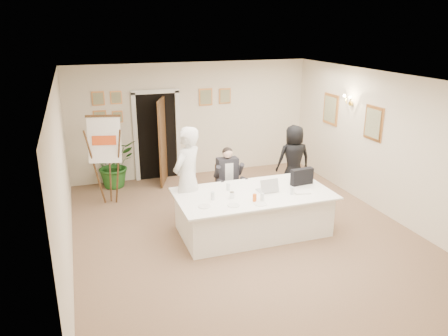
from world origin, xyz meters
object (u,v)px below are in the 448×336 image
at_px(flip_chart, 108,165).
at_px(potted_palm, 114,164).
at_px(laptop, 267,184).
at_px(paper_stack, 302,192).
at_px(oj_glass, 255,198).
at_px(steel_jug, 232,195).
at_px(conference_table, 253,212).
at_px(standing_man, 187,179).
at_px(laptop_bag, 302,177).
at_px(standing_woman, 294,159).
at_px(seated_man, 228,179).

relative_size(flip_chart, potted_palm, 1.75).
bearing_deg(laptop, paper_stack, -28.83).
bearing_deg(oj_glass, steel_jug, 139.83).
bearing_deg(paper_stack, conference_table, 161.01).
height_order(conference_table, steel_jug, steel_jug).
xyz_separation_m(standing_man, laptop_bag, (2.10, -0.47, -0.04)).
distance_m(standing_woman, paper_stack, 2.02).
xyz_separation_m(laptop, laptop_bag, (0.76, 0.09, 0.02)).
distance_m(flip_chart, paper_stack, 4.05).
distance_m(standing_man, oj_glass, 1.34).
xyz_separation_m(seated_man, flip_chart, (-2.28, 1.10, 0.20)).
distance_m(conference_table, oj_glass, 0.60).
distance_m(standing_woman, steel_jug, 2.67).
xyz_separation_m(standing_man, oj_glass, (0.94, -0.94, -0.13)).
height_order(flip_chart, laptop, flip_chart).
height_order(flip_chart, potted_palm, flip_chart).
bearing_deg(laptop_bag, oj_glass, -164.06).
bearing_deg(flip_chart, paper_stack, -37.84).
relative_size(seated_man, laptop_bag, 3.01).
bearing_deg(paper_stack, flip_chart, 142.16).
xyz_separation_m(standing_man, steel_jug, (0.62, -0.68, -0.14)).
bearing_deg(standing_woman, standing_man, 26.64).
bearing_deg(oj_glass, conference_table, 70.39).
distance_m(paper_stack, oj_glass, 0.97).
bearing_deg(conference_table, paper_stack, -18.99).
bearing_deg(oj_glass, standing_woman, 47.91).
bearing_deg(laptop, potted_palm, 125.48).
xyz_separation_m(standing_man, standing_woman, (2.70, 1.00, -0.20)).
distance_m(conference_table, seated_man, 1.14).
bearing_deg(potted_palm, laptop, -53.19).
distance_m(flip_chart, standing_woman, 4.05).
xyz_separation_m(standing_man, laptop, (1.34, -0.56, -0.06)).
relative_size(laptop_bag, paper_stack, 1.56).
bearing_deg(conference_table, standing_man, 152.18).
bearing_deg(flip_chart, steel_jug, -50.29).
distance_m(flip_chart, steel_jug, 3.00).
height_order(potted_palm, paper_stack, potted_palm).
xyz_separation_m(laptop_bag, oj_glass, (-1.16, -0.48, -0.09)).
relative_size(potted_palm, laptop, 2.99).
bearing_deg(laptop, flip_chart, 138.93).
height_order(standing_woman, potted_palm, standing_woman).
relative_size(standing_woman, laptop_bag, 3.49).
distance_m(conference_table, laptop, 0.58).
bearing_deg(oj_glass, seated_man, 88.47).
bearing_deg(flip_chart, seated_man, -25.81).
distance_m(seated_man, standing_man, 1.15).
distance_m(standing_man, standing_woman, 2.89).
relative_size(standing_man, paper_stack, 6.83).
relative_size(conference_table, laptop, 7.71).
bearing_deg(standing_man, oj_glass, 93.81).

